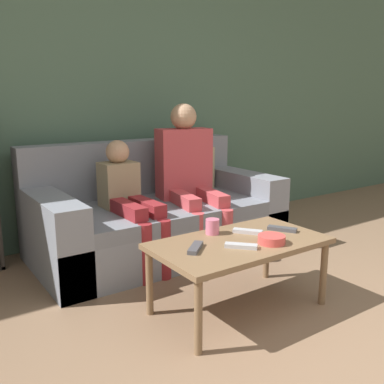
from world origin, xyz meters
name	(u,v)px	position (x,y,z in m)	size (l,w,h in m)	color
wall_back	(127,83)	(0.00, 2.97, 1.30)	(12.00, 0.06, 2.60)	#4C6B56
couch	(156,217)	(-0.07, 2.40, 0.27)	(1.85, 0.96, 0.84)	gray
coffee_table	(239,248)	(-0.17, 1.29, 0.37)	(0.97, 0.54, 0.41)	brown
person_adult	(188,168)	(0.18, 2.32, 0.65)	(0.47, 0.71, 1.14)	#C6474C
person_child	(128,196)	(-0.37, 2.25, 0.50)	(0.26, 0.65, 0.88)	maroon
cup_near	(212,226)	(-0.22, 1.48, 0.45)	(0.08, 0.08, 0.09)	pink
tv_remote_0	(241,246)	(-0.24, 1.20, 0.42)	(0.15, 0.16, 0.02)	#B7B7BC
tv_remote_1	(248,231)	(-0.04, 1.37, 0.42)	(0.14, 0.16, 0.02)	#B7B7BC
tv_remote_2	(282,229)	(0.16, 1.29, 0.42)	(0.13, 0.17, 0.02)	#47474C
tv_remote_3	(195,248)	(-0.45, 1.31, 0.42)	(0.16, 0.15, 0.02)	#47474C
snack_bowl	(272,239)	(-0.05, 1.16, 0.43)	(0.15, 0.15, 0.05)	#DB4C47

